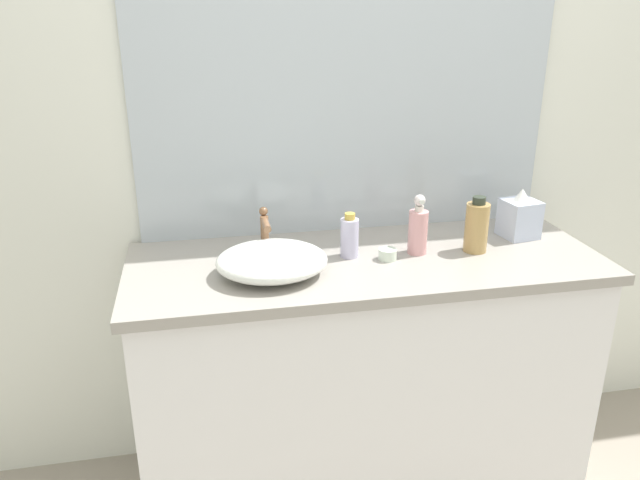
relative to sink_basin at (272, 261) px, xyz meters
The scene contains 10 objects.
bathroom_wall_rear 0.64m from the sink_basin, 49.84° to the left, with size 6.00×0.06×2.60m, color silver.
vanity_counter 0.57m from the sink_basin, 12.24° to the left, with size 1.48×0.56×0.86m.
wall_mirror_panel 0.71m from the sink_basin, 48.76° to the left, with size 1.40×0.01×1.16m, color #B2BCC6.
sink_basin is the anchor object (origin of this frame).
faucet 0.17m from the sink_basin, 90.00° to the left, with size 0.03×0.12×0.15m.
soap_dispenser 0.48m from the sink_basin, ahead, with size 0.06×0.06×0.19m.
lotion_bottle 0.27m from the sink_basin, 19.78° to the left, with size 0.06×0.06×0.14m.
perfume_bottle 0.67m from the sink_basin, ahead, with size 0.07×0.07×0.18m.
tissue_box 0.87m from the sink_basin, ahead, with size 0.13×0.13×0.17m.
candle_jar 0.37m from the sink_basin, ahead, with size 0.06×0.06×0.03m, color silver.
Camera 1 is at (-0.52, -1.32, 1.61)m, focal length 34.85 mm.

